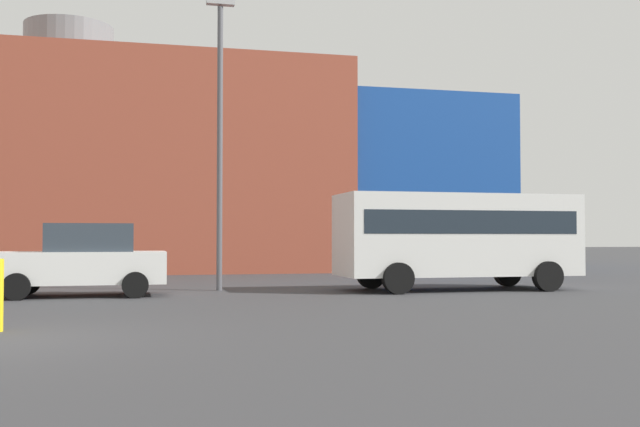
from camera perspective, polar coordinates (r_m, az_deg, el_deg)
The scene contains 4 objects.
building_backdrop at distance 36.45m, azimuth -18.69°, elevation 2.97°, with size 40.55×11.30×11.31m.
parked_car_2 at distance 20.01m, azimuth -17.63°, elevation -3.41°, with size 4.27×2.09×1.85m.
white_bus at distance 21.77m, azimuth 10.38°, elevation -1.49°, with size 6.80×2.62×2.72m.
street_lamp at distance 21.61m, azimuth -7.64°, elevation 6.72°, with size 0.80×0.24×8.36m.
Camera 1 is at (2.15, -11.64, 1.48)m, focal length 41.98 mm.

